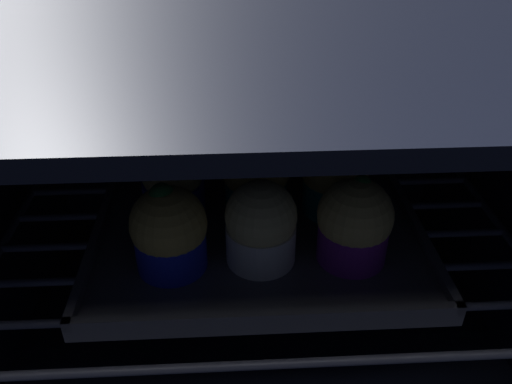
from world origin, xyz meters
The scene contains 12 objects.
oven_cavity centered at (0.00, 26.25, 17.00)cm, with size 59.00×47.00×37.00cm.
oven_rack centered at (0.00, 22.00, 13.60)cm, with size 54.80×42.00×0.80cm.
baking_tray centered at (0.00, 22.71, 14.68)cm, with size 33.80×33.80×2.20cm.
muffin_row0_col0 centered at (-8.47, 13.89, 19.19)cm, with size 7.13×7.13×8.92cm.
muffin_row0_col1 centered at (-0.17, 14.37, 19.15)cm, with size 6.76×6.76×8.45cm.
muffin_row0_col2 centered at (8.74, 14.10, 19.22)cm, with size 7.14×7.14×8.82cm.
muffin_row1_col0 centered at (-8.86, 22.95, 19.22)cm, with size 6.66×6.66×8.88cm.
muffin_row1_col1 centered at (-0.33, 22.76, 19.46)cm, with size 7.27×7.27×8.89cm.
muffin_row1_col2 centered at (8.39, 22.41, 19.29)cm, with size 7.15×7.15×8.65cm.
muffin_row2_col0 centered at (-8.78, 31.48, 19.13)cm, with size 6.84×6.84×8.83cm.
muffin_row2_col1 centered at (-0.11, 31.53, 19.31)cm, with size 7.31×7.31×8.64cm.
muffin_row2_col2 centered at (8.70, 31.04, 19.04)cm, with size 7.33×7.33×8.22cm.
Camera 1 is at (-2.60, -24.72, 48.11)cm, focal length 36.59 mm.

